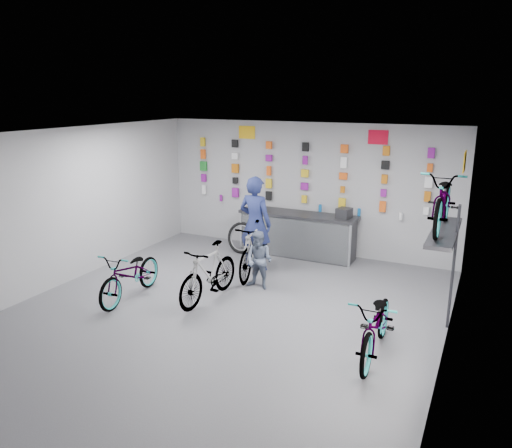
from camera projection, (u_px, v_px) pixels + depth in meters
The scene contains 21 objects.
floor at pixel (221, 315), 8.41m from camera, with size 8.00×8.00×0.00m, color #4E4E53.
ceiling at pixel (218, 135), 7.64m from camera, with size 8.00×8.00×0.00m, color white.
wall_back at pixel (305, 188), 11.51m from camera, with size 7.00×7.00×0.00m, color #ABABAD.
wall_front at pixel (2, 334), 4.54m from camera, with size 7.00×7.00×0.00m, color #ABABAD.
wall_left at pixel (60, 208), 9.49m from camera, with size 8.00×8.00×0.00m, color #ABABAD.
wall_right at pixel (451, 260), 6.56m from camera, with size 8.00×8.00×0.00m, color #ABABAD.
counter at pixel (297, 235), 11.37m from camera, with size 2.70×0.66×1.00m.
merch_wall at pixel (302, 175), 11.40m from camera, with size 5.56×0.08×1.56m.
wall_bracket at pixel (446, 238), 7.69m from camera, with size 0.39×1.90×2.00m.
sign_left at pixel (247, 132), 11.81m from camera, with size 0.42×0.02×0.30m, color yellow.
sign_right at pixel (378, 137), 10.51m from camera, with size 0.42×0.02×0.30m, color red.
sign_side at pixel (465, 162), 7.32m from camera, with size 0.02×0.40×0.30m, color yellow.
bike_left at pixel (131, 274), 8.98m from camera, with size 0.62×1.76×0.93m, color gray.
bike_center at pixel (209, 273), 8.89m from camera, with size 0.49×1.73×1.04m, color gray.
bike_right at pixel (377, 325), 6.99m from camera, with size 0.64×1.82×0.96m, color gray.
bike_service at pixel (254, 249), 10.13m from camera, with size 0.53×1.87×1.12m, color gray.
bike_wall at pixel (444, 200), 7.57m from camera, with size 0.63×1.80×0.95m, color gray.
clerk at pixel (255, 224), 10.36m from camera, with size 0.73×0.48×1.99m, color navy.
customer at pixel (259, 260), 9.43m from camera, with size 0.55×0.42×1.12m, color slate.
spare_wheel at pixel (241, 238), 11.60m from camera, with size 0.76×0.32×0.74m.
register at pixel (344, 213), 10.78m from camera, with size 0.28×0.30×0.22m, color black.
Camera 1 is at (3.88, -6.72, 3.63)m, focal length 35.00 mm.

